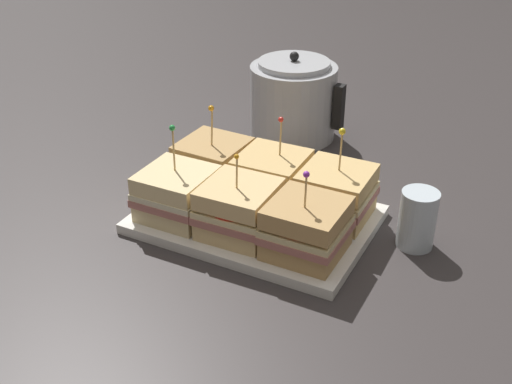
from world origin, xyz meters
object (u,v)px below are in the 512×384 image
object	(u,v)px
sandwich_back_right	(336,194)
drinking_glass	(417,219)
kettle_steel	(293,100)
sandwich_front_right	(306,229)
sandwich_front_center	(238,209)
sandwich_back_left	(213,164)
sandwich_front_left	(177,194)
serving_platter	(256,219)
sandwich_back_center	(271,178)

from	to	relation	value
sandwich_back_right	drinking_glass	size ratio (longest dim) A/B	1.63
sandwich_back_right	kettle_steel	distance (m)	0.38
sandwich_front_right	drinking_glass	size ratio (longest dim) A/B	1.48
sandwich_front_center	sandwich_back_left	distance (m)	0.17
sandwich_front_right	kettle_steel	xyz separation A→B (m)	(-0.22, 0.43, 0.02)
sandwich_front_left	drinking_glass	size ratio (longest dim) A/B	1.66
serving_platter	sandwich_back_left	size ratio (longest dim) A/B	2.42
sandwich_front_right	sandwich_back_right	size ratio (longest dim) A/B	0.91
sandwich_front_right	sandwich_back_left	xyz separation A→B (m)	(-0.24, 0.12, 0.00)
serving_platter	drinking_glass	bearing A→B (deg)	13.35
sandwich_back_center	sandwich_back_right	bearing A→B (deg)	-0.08
sandwich_back_left	kettle_steel	size ratio (longest dim) A/B	0.77
drinking_glass	kettle_steel	bearing A→B (deg)	139.89
serving_platter	sandwich_back_left	distance (m)	0.14
sandwich_front_right	sandwich_back_center	world-z (taller)	sandwich_back_center
serving_platter	sandwich_front_right	distance (m)	0.15
sandwich_front_center	sandwich_front_right	world-z (taller)	sandwich_front_right
sandwich_back_left	sandwich_front_center	bearing A→B (deg)	-45.20
sandwich_front_center	sandwich_back_left	bearing A→B (deg)	134.80
sandwich_back_right	kettle_steel	size ratio (longest dim) A/B	0.77
sandwich_front_left	sandwich_front_right	distance (m)	0.24
sandwich_back_center	sandwich_front_left	bearing A→B (deg)	-134.42
sandwich_front_center	sandwich_back_left	size ratio (longest dim) A/B	0.90
sandwich_back_left	sandwich_front_left	bearing A→B (deg)	-89.93
sandwich_front_center	sandwich_back_center	bearing A→B (deg)	89.98
sandwich_back_center	sandwich_back_right	distance (m)	0.12
sandwich_back_right	kettle_steel	xyz separation A→B (m)	(-0.22, 0.31, 0.02)
serving_platter	sandwich_front_left	world-z (taller)	sandwich_front_left
sandwich_front_center	kettle_steel	size ratio (longest dim) A/B	0.69
serving_platter	sandwich_front_right	world-z (taller)	sandwich_front_right
sandwich_front_right	sandwich_front_left	bearing A→B (deg)	179.57
serving_platter	sandwich_front_right	xyz separation A→B (m)	(0.12, -0.06, 0.05)
sandwich_front_left	sandwich_front_right	bearing A→B (deg)	-0.43
sandwich_back_center	sandwich_front_right	bearing A→B (deg)	-45.34
sandwich_front_left	drinking_glass	bearing A→B (deg)	17.73
sandwich_back_left	kettle_steel	distance (m)	0.31
sandwich_back_center	drinking_glass	size ratio (longest dim) A/B	1.58
kettle_steel	sandwich_back_left	bearing A→B (deg)	-94.30
sandwich_front_left	kettle_steel	world-z (taller)	kettle_steel
serving_platter	sandwich_back_center	xyz separation A→B (m)	(-0.00, 0.06, 0.05)
drinking_glass	serving_platter	bearing A→B (deg)	-166.65
sandwich_front_left	sandwich_back_left	size ratio (longest dim) A/B	1.02
serving_platter	sandwich_front_center	distance (m)	0.08
sandwich_front_right	sandwich_back_left	size ratio (longest dim) A/B	0.91
drinking_glass	sandwich_back_right	bearing A→B (deg)	-179.46
sandwich_front_center	kettle_steel	xyz separation A→B (m)	(-0.10, 0.43, 0.02)
sandwich_front_center	sandwich_front_right	size ratio (longest dim) A/B	0.99
sandwich_front_left	sandwich_front_right	size ratio (longest dim) A/B	1.12
sandwich_back_left	sandwich_back_center	bearing A→B (deg)	0.43
sandwich_front_left	kettle_steel	bearing A→B (deg)	86.93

